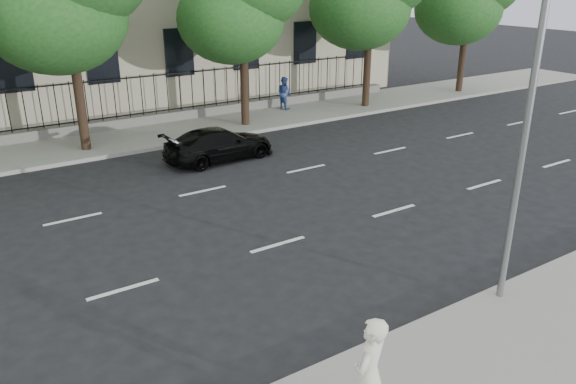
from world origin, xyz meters
The scene contains 8 objects.
ground centered at (0.00, 0.00, 0.00)m, with size 120.00×120.00×0.00m, color black.
far_sidewalk centered at (0.00, 14.00, 0.07)m, with size 60.00×4.00×0.15m, color gray.
lane_markings centered at (0.00, 4.75, 0.01)m, with size 49.60×4.62×0.01m, color silver, non-canonical shape.
iron_fence centered at (0.00, 15.70, 0.65)m, with size 30.00×0.50×2.20m.
street_light centered at (2.50, -1.77, 5.15)m, with size 0.25×3.32×8.05m.
black_sedan centered at (1.91, 9.59, 0.61)m, with size 1.70×4.18×1.21m, color black.
woman_near centered at (-2.26, -3.59, 1.09)m, with size 0.69×0.45×1.89m, color white.
pedestrian_far centered at (8.12, 14.84, 0.94)m, with size 0.77×0.60×1.59m, color #2B468D.
Camera 1 is at (-6.79, -8.42, 6.47)m, focal length 35.00 mm.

